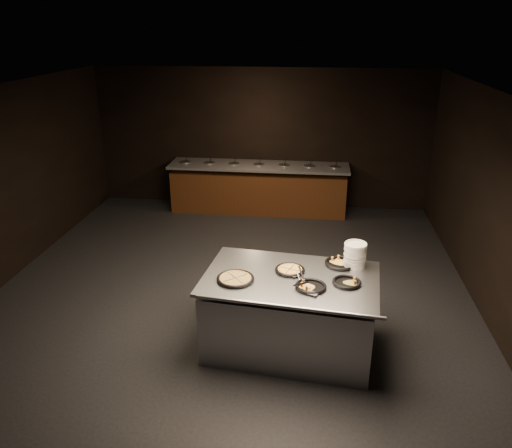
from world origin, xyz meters
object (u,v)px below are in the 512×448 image
(pan_cheese_whole, at_px, (290,270))
(plate_stack, at_px, (355,255))
(pan_veggie_whole, at_px, (235,279))
(serving_counter, at_px, (290,314))

(pan_cheese_whole, bearing_deg, plate_stack, 16.47)
(pan_veggie_whole, relative_size, pan_cheese_whole, 1.22)
(plate_stack, bearing_deg, serving_counter, -153.54)
(plate_stack, distance_m, pan_veggie_whole, 1.48)
(serving_counter, xyz_separation_m, pan_cheese_whole, (-0.02, 0.15, 0.53))
(plate_stack, height_order, pan_cheese_whole, plate_stack)
(pan_veggie_whole, bearing_deg, pan_cheese_whole, 25.85)
(serving_counter, xyz_separation_m, pan_veggie_whole, (-0.63, -0.15, 0.53))
(pan_veggie_whole, distance_m, pan_cheese_whole, 0.68)
(serving_counter, distance_m, pan_cheese_whole, 0.55)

